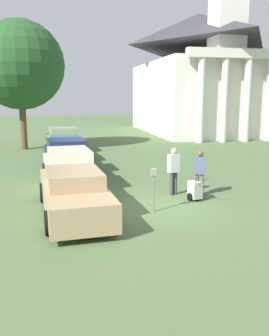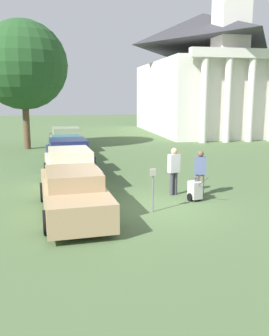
# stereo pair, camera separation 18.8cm
# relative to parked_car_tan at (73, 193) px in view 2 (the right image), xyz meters

# --- Properties ---
(ground_plane) EXTENTS (120.00, 120.00, 0.00)m
(ground_plane) POSITION_rel_parked_car_tan_xyz_m (2.59, 0.08, -0.67)
(ground_plane) COLOR #4C663D
(parked_car_tan) EXTENTS (2.19, 5.33, 1.42)m
(parked_car_tan) POSITION_rel_parked_car_tan_xyz_m (0.00, 0.00, 0.00)
(parked_car_tan) COLOR tan
(parked_car_tan) RESTS_ON ground_plane
(parked_car_cream) EXTENTS (2.19, 5.29, 1.56)m
(parked_car_cream) POSITION_rel_parked_car_tan_xyz_m (0.00, 3.46, 0.07)
(parked_car_cream) COLOR beige
(parked_car_cream) RESTS_ON ground_plane
(parked_car_navy) EXTENTS (2.31, 4.85, 1.58)m
(parked_car_navy) POSITION_rel_parked_car_tan_xyz_m (-0.00, 6.69, 0.06)
(parked_car_navy) COLOR #19234C
(parked_car_navy) RESTS_ON ground_plane
(parked_car_teal) EXTENTS (2.22, 5.39, 1.38)m
(parked_car_teal) POSITION_rel_parked_car_tan_xyz_m (0.00, 9.88, -0.01)
(parked_car_teal) COLOR #23666B
(parked_car_teal) RESTS_ON ground_plane
(parked_car_sage) EXTENTS (2.28, 5.23, 1.59)m
(parked_car_sage) POSITION_rel_parked_car_tan_xyz_m (0.00, 13.30, 0.07)
(parked_car_sage) COLOR gray
(parked_car_sage) RESTS_ON ground_plane
(parking_meter) EXTENTS (0.18, 0.09, 1.38)m
(parking_meter) POSITION_rel_parked_car_tan_xyz_m (2.46, -0.29, 0.29)
(parking_meter) COLOR slate
(parking_meter) RESTS_ON ground_plane
(person_worker) EXTENTS (0.47, 0.34, 1.75)m
(person_worker) POSITION_rel_parked_car_tan_xyz_m (3.70, 1.56, 0.33)
(person_worker) COLOR #3F3F47
(person_worker) RESTS_ON ground_plane
(person_supervisor) EXTENTS (0.47, 0.36, 1.66)m
(person_supervisor) POSITION_rel_parked_car_tan_xyz_m (4.60, 1.26, 0.27)
(person_supervisor) COLOR #665B4C
(person_supervisor) RESTS_ON ground_plane
(equipment_cart) EXTENTS (0.52, 1.00, 1.00)m
(equipment_cart) POSITION_rel_parked_car_tan_xyz_m (4.21, 0.67, -0.28)
(equipment_cart) COLOR #B2B2AD
(equipment_cart) RESTS_ON ground_plane
(church) EXTENTS (9.80, 16.67, 24.30)m
(church) POSITION_rel_parked_car_tan_xyz_m (13.34, 23.91, 5.41)
(church) COLOR silver
(church) RESTS_ON ground_plane
(shade_tree) EXTENTS (5.83, 5.83, 8.49)m
(shade_tree) POSITION_rel_parked_car_tan_xyz_m (-2.59, 15.10, 4.89)
(shade_tree) COLOR brown
(shade_tree) RESTS_ON ground_plane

